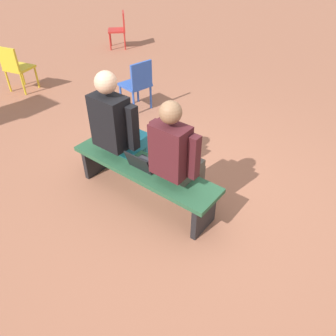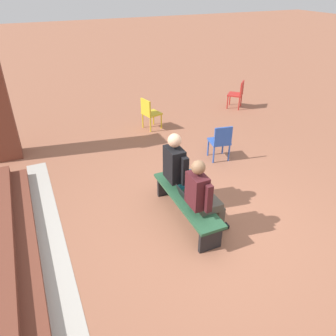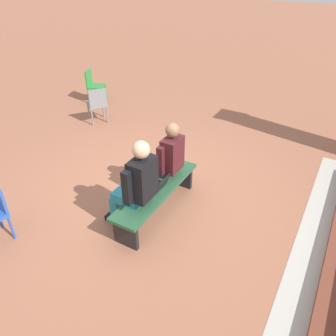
{
  "view_description": "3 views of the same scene",
  "coord_description": "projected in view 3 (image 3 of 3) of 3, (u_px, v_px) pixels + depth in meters",
  "views": [
    {
      "loc": [
        -1.68,
        2.4,
        2.58
      ],
      "look_at": [
        -0.04,
        0.29,
        0.56
      ],
      "focal_mm": 35.0,
      "sensor_mm": 36.0,
      "label": 1
    },
    {
      "loc": [
        -3.62,
        2.4,
        3.62
      ],
      "look_at": [
        0.51,
        0.55,
        0.94
      ],
      "focal_mm": 35.0,
      "sensor_mm": 36.0,
      "label": 2
    },
    {
      "loc": [
        3.58,
        2.4,
        3.32
      ],
      "look_at": [
        0.21,
        0.47,
        0.82
      ],
      "focal_mm": 35.0,
      "sensor_mm": 36.0,
      "label": 3
    }
  ],
  "objects": [
    {
      "name": "person_student",
      "position": [
        166.0,
        159.0,
        5.01
      ],
      "size": [
        0.54,
        0.69,
        1.35
      ],
      "color": "#4C473D",
      "rests_on": "ground"
    },
    {
      "name": "concrete_strip",
      "position": [
        304.0,
        267.0,
        4.16
      ],
      "size": [
        6.05,
        0.4,
        0.01
      ],
      "primitive_type": "cube",
      "color": "#B7B2A8",
      "rests_on": "ground"
    },
    {
      "name": "person_adult",
      "position": [
        136.0,
        184.0,
        4.41
      ],
      "size": [
        0.59,
        0.75,
        1.43
      ],
      "color": "teal",
      "rests_on": "ground"
    },
    {
      "name": "laptop",
      "position": [
        158.0,
        185.0,
        4.81
      ],
      "size": [
        0.32,
        0.29,
        0.21
      ],
      "color": "black",
      "rests_on": "bench"
    },
    {
      "name": "plastic_chair_near_bench_right",
      "position": [
        93.0,
        84.0,
        8.71
      ],
      "size": [
        0.54,
        0.54,
        0.84
      ],
      "color": "#2D893D",
      "rests_on": "ground"
    },
    {
      "name": "plastic_chair_foreground",
      "position": [
        97.0,
        103.0,
        7.57
      ],
      "size": [
        0.59,
        0.59,
        0.84
      ],
      "color": "gray",
      "rests_on": "ground"
    },
    {
      "name": "bench",
      "position": [
        157.0,
        193.0,
        4.89
      ],
      "size": [
        1.8,
        0.44,
        0.45
      ],
      "color": "#285638",
      "rests_on": "ground"
    },
    {
      "name": "ground_plane",
      "position": [
        150.0,
        196.0,
        5.41
      ],
      "size": [
        60.0,
        60.0,
        0.0
      ],
      "primitive_type": "plane",
      "color": "#9E6047"
    }
  ]
}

